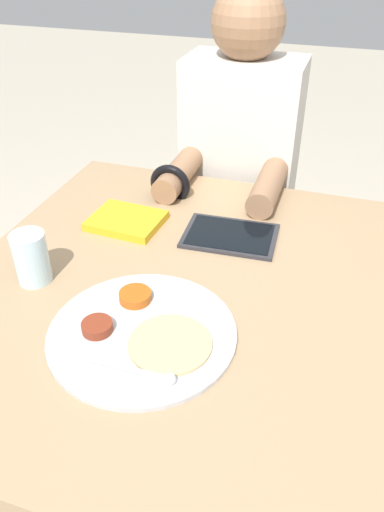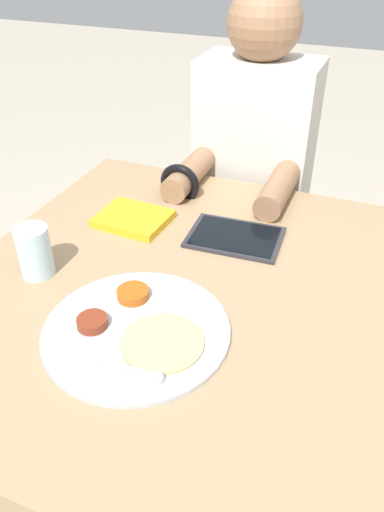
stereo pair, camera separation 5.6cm
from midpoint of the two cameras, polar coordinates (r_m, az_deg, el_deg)
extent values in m
plane|color=#B2A893|center=(1.61, -0.07, -25.25)|extent=(12.00, 12.00, 0.00)
cube|color=#9E7F5B|center=(1.29, -0.08, -16.75)|extent=(0.90, 0.99, 0.76)
cylinder|color=#B7BABF|center=(0.91, -4.58, -8.54)|extent=(0.34, 0.34, 0.01)
cylinder|color=#B75114|center=(0.97, -5.10, -4.35)|extent=(0.06, 0.06, 0.02)
cylinder|color=maroon|center=(0.92, -9.59, -7.50)|extent=(0.06, 0.06, 0.02)
cylinder|color=tan|center=(0.87, -1.53, -9.89)|extent=(0.15, 0.15, 0.01)
cylinder|color=#B7BABF|center=(0.84, -6.89, -12.21)|extent=(0.16, 0.01, 0.01)
sphere|color=#B7BABF|center=(0.82, -1.88, -13.79)|extent=(0.02, 0.02, 0.02)
cube|color=silver|center=(1.23, -5.39, 4.02)|extent=(0.17, 0.14, 0.01)
cube|color=gold|center=(1.22, -5.41, 4.26)|extent=(0.18, 0.15, 0.02)
cube|color=#28282D|center=(1.16, 6.34, 2.11)|extent=(0.22, 0.16, 0.01)
cube|color=black|center=(1.16, 6.35, 2.30)|extent=(0.20, 0.14, 0.00)
cube|color=black|center=(1.84, 6.76, -5.09)|extent=(0.30, 0.22, 0.44)
cube|color=beige|center=(1.55, 8.10, 10.14)|extent=(0.33, 0.20, 0.62)
sphere|color=#936B4C|center=(1.44, 9.52, 24.80)|extent=(0.20, 0.20, 0.20)
cylinder|color=#936B4C|center=(1.39, 1.01, 9.51)|extent=(0.07, 0.25, 0.07)
cylinder|color=#936B4C|center=(1.33, 11.10, 7.63)|extent=(0.07, 0.25, 0.07)
torus|color=black|center=(1.33, -0.17, 8.23)|extent=(0.11, 0.02, 0.11)
cylinder|color=silver|center=(1.06, -16.11, 0.47)|extent=(0.07, 0.07, 0.11)
camera|label=1|loc=(0.03, -88.37, 1.13)|focal=35.00mm
camera|label=2|loc=(0.03, 91.63, -1.13)|focal=35.00mm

